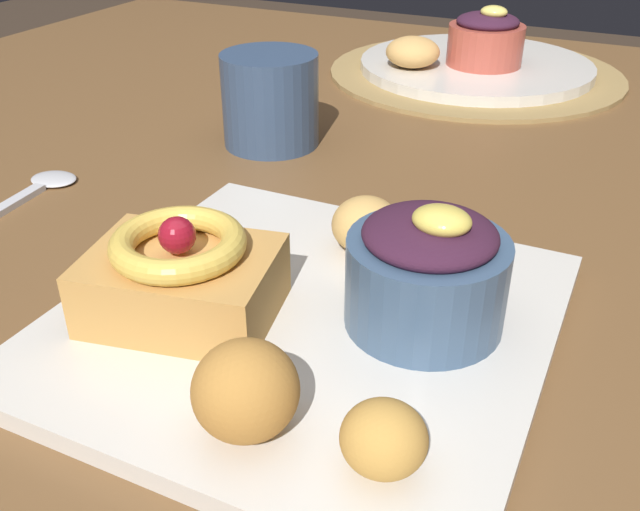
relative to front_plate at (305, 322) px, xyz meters
The scene contains 13 objects.
dining_table 0.26m from the front_plate, 106.69° to the left, with size 1.29×1.09×0.73m.
woven_placemat 0.56m from the front_plate, 94.79° to the left, with size 0.35×0.35×0.01m, color #997A47.
front_plate is the anchor object (origin of this frame).
cake_slice 0.08m from the front_plate, 154.73° to the right, with size 0.12×0.10×0.06m.
berry_ramekin 0.08m from the front_plate, 18.64° to the left, with size 0.09×0.09×0.07m.
fritter_front 0.12m from the front_plate, 47.36° to the right, with size 0.04×0.04×0.03m, color gold.
fritter_middle 0.09m from the front_plate, 88.41° to the left, with size 0.04×0.05×0.04m, color tan.
fritter_back 0.10m from the front_plate, 79.37° to the right, with size 0.05×0.05×0.05m, color #BC7F38.
back_plate 0.56m from the front_plate, 94.79° to the left, with size 0.28×0.28×0.01m, color silver.
back_ramekin 0.55m from the front_plate, 93.70° to the left, with size 0.09×0.09×0.07m.
back_pastry 0.51m from the front_plate, 102.27° to the left, with size 0.06×0.06×0.03m, color tan.
spoon 0.29m from the front_plate, 166.16° to the left, with size 0.04×0.13×0.00m.
coffee_mug 0.30m from the front_plate, 122.58° to the left, with size 0.09×0.09×0.08m, color #334766.
Camera 1 is at (0.22, -0.54, 0.98)m, focal length 39.88 mm.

